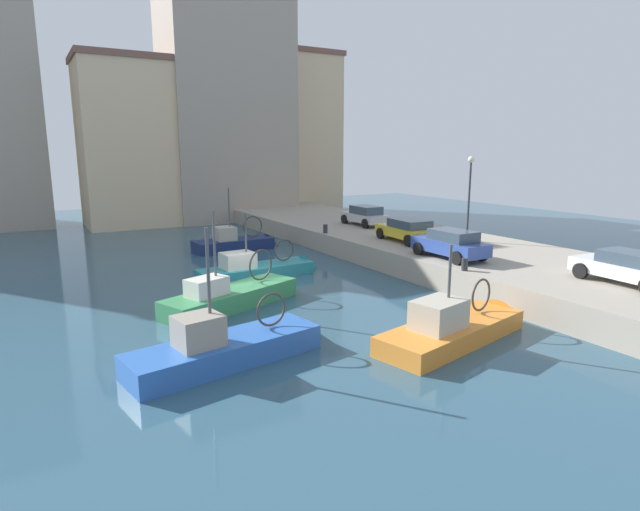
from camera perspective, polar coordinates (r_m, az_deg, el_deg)
name	(u,v)px	position (r m, az deg, el deg)	size (l,w,h in m)	color
water_surface	(256,288)	(24.64, -7.08, -3.55)	(80.00, 80.00, 0.00)	#2D5166
quay_wall	(440,252)	(30.70, 13.05, 0.40)	(9.00, 56.00, 1.20)	#9E9384
fishing_boat_teal	(262,273)	(26.89, -6.40, -1.98)	(6.85, 2.12, 4.11)	teal
fishing_boat_blue	(235,356)	(16.52, -9.32, -10.91)	(7.03, 2.81, 5.03)	#2D60B7
fishing_boat_orange	(458,335)	(18.63, 14.95, -8.43)	(7.17, 3.32, 4.27)	orange
fishing_boat_navy	(239,248)	(34.13, -8.94, 0.84)	(5.92, 2.23, 4.90)	navy
fishing_boat_green	(237,303)	(22.01, -9.10, -5.18)	(7.04, 4.02, 4.87)	#388951
parked_car_white	(628,267)	(23.58, 30.84, -1.12)	(2.07, 4.16, 1.30)	silver
parked_car_silver	(365,215)	(36.38, 4.96, 4.43)	(1.86, 3.84, 1.37)	#B7B7BC
parked_car_yellow	(408,230)	(30.21, 9.64, 2.81)	(2.28, 4.30, 1.30)	gold
parked_car_blue	(451,244)	(25.92, 14.18, 1.27)	(1.83, 3.95, 1.40)	#334C9E
mooring_bollard_south	(465,264)	(23.48, 15.65, -0.95)	(0.28, 0.28, 0.55)	#2D2D33
mooring_bollard_mid	(325,229)	(32.84, 0.60, 2.96)	(0.28, 0.28, 0.55)	#2D2D33
quay_streetlamp	(470,184)	(30.86, 16.17, 7.52)	(0.36, 0.36, 4.83)	#38383D
waterfront_building_west	(129,143)	(47.43, -20.27, 11.54)	(7.99, 6.76, 13.84)	beige
waterfront_building_east_mid	(288,133)	(55.06, -3.56, 13.30)	(10.15, 6.36, 16.11)	beige
waterfront_building_east	(227,108)	(49.91, -10.19, 15.65)	(11.41, 7.47, 20.14)	#A39384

